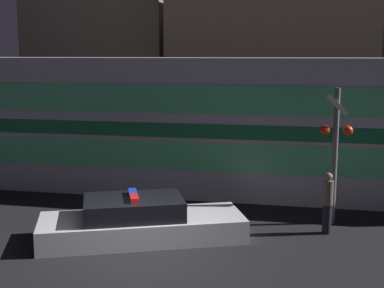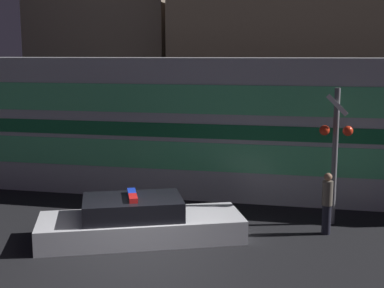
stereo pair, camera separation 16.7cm
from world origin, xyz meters
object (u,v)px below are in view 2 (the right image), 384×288
Objects in this scene: pedestrian at (327,203)px; crossing_signal_near at (335,148)px; police_car at (139,222)px; train at (230,125)px.

pedestrian is 1.54m from crossing_signal_near.
crossing_signal_near is at bearing 3.07° from police_car.
train reaches higher than pedestrian.
police_car is 5.48m from crossing_signal_near.
police_car is 3.33× the size of pedestrian.
train is at bearing 137.10° from crossing_signal_near.
pedestrian is at bearing -51.57° from train.
train is 11.85× the size of pedestrian.
train is 5.72m from police_car.
pedestrian is (3.05, -3.84, -1.39)m from train.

